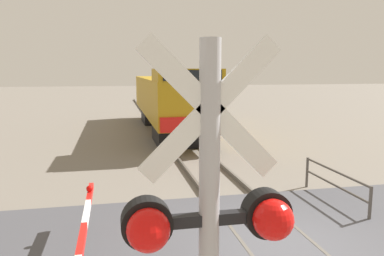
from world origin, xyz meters
name	(u,v)px	position (x,y,z in m)	size (l,w,h in m)	color
ground_plane	(280,252)	(0.00, 0.00, 0.00)	(160.00, 160.00, 0.00)	slate
rail_track_left	(247,252)	(-0.72, 0.00, 0.07)	(0.08, 80.00, 0.15)	#59544C
rail_track_right	(312,245)	(0.72, 0.00, 0.07)	(0.08, 80.00, 0.15)	#59544C
road_surface	(280,248)	(0.00, 0.00, 0.07)	(36.00, 6.37, 0.14)	#47474C
locomotive	(169,100)	(0.00, 15.46, 1.91)	(2.90, 14.33, 3.70)	black
guard_railing	(335,181)	(2.66, 2.35, 0.63)	(0.08, 3.08, 0.95)	#4C4742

